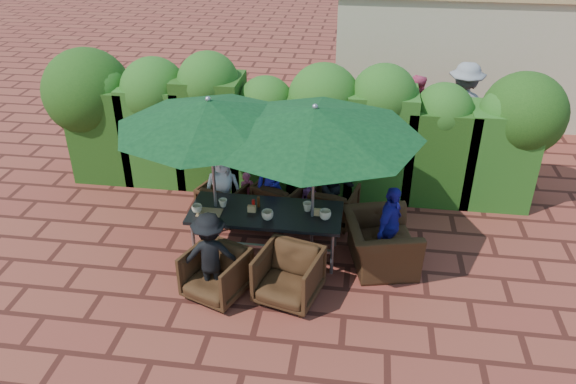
# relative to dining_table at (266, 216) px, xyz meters

# --- Properties ---
(ground) EXTENTS (80.00, 80.00, 0.00)m
(ground) POSITION_rel_dining_table_xyz_m (0.14, -0.14, -0.67)
(ground) COLOR maroon
(ground) RESTS_ON ground
(dining_table) EXTENTS (2.23, 0.90, 0.75)m
(dining_table) POSITION_rel_dining_table_xyz_m (0.00, 0.00, 0.00)
(dining_table) COLOR black
(dining_table) RESTS_ON ground
(umbrella_left) EXTENTS (2.64, 2.64, 2.46)m
(umbrella_left) POSITION_rel_dining_table_xyz_m (-0.76, 0.05, 1.54)
(umbrella_left) COLOR gray
(umbrella_left) RESTS_ON ground
(umbrella_right) EXTENTS (2.95, 2.95, 2.46)m
(umbrella_right) POSITION_rel_dining_table_xyz_m (0.69, -0.03, 1.54)
(umbrella_right) COLOR gray
(umbrella_right) RESTS_ON ground
(chair_far_left) EXTENTS (0.86, 0.84, 0.70)m
(chair_far_left) POSITION_rel_dining_table_xyz_m (-0.87, 0.92, -0.32)
(chair_far_left) COLOR black
(chair_far_left) RESTS_ON ground
(chair_far_mid) EXTENTS (0.96, 0.94, 0.77)m
(chair_far_mid) POSITION_rel_dining_table_xyz_m (0.07, 1.06, -0.29)
(chair_far_mid) COLOR black
(chair_far_mid) RESTS_ON ground
(chair_far_right) EXTENTS (0.83, 0.80, 0.71)m
(chair_far_right) POSITION_rel_dining_table_xyz_m (0.95, 1.04, -0.32)
(chair_far_right) COLOR black
(chair_far_right) RESTS_ON ground
(chair_near_left) EXTENTS (0.95, 0.92, 0.77)m
(chair_near_left) POSITION_rel_dining_table_xyz_m (-0.51, -1.03, -0.29)
(chair_near_left) COLOR black
(chair_near_left) RESTS_ON ground
(chair_near_right) EXTENTS (0.95, 0.92, 0.81)m
(chair_near_right) POSITION_rel_dining_table_xyz_m (0.48, -0.97, -0.27)
(chair_near_right) COLOR black
(chair_near_right) RESTS_ON ground
(chair_end_right) EXTENTS (0.97, 1.26, 0.98)m
(chair_end_right) POSITION_rel_dining_table_xyz_m (1.69, -0.01, -0.18)
(chair_end_right) COLOR black
(chair_end_right) RESTS_ON ground
(adult_far_left) EXTENTS (0.62, 0.40, 1.21)m
(adult_far_left) POSITION_rel_dining_table_xyz_m (-0.86, 0.86, -0.07)
(adult_far_left) COLOR white
(adult_far_left) RESTS_ON ground
(adult_far_mid) EXTENTS (0.57, 0.51, 1.33)m
(adult_far_mid) POSITION_rel_dining_table_xyz_m (-0.07, 0.94, -0.01)
(adult_far_mid) COLOR #1F1C99
(adult_far_mid) RESTS_ON ground
(adult_far_right) EXTENTS (0.69, 0.54, 1.27)m
(adult_far_right) POSITION_rel_dining_table_xyz_m (0.95, 1.04, -0.04)
(adult_far_right) COLOR black
(adult_far_right) RESTS_ON ground
(adult_near_left) EXTENTS (0.86, 0.53, 1.25)m
(adult_near_left) POSITION_rel_dining_table_xyz_m (-0.57, -1.00, -0.05)
(adult_near_left) COLOR black
(adult_near_left) RESTS_ON ground
(adult_end_right) EXTENTS (0.64, 0.82, 1.26)m
(adult_end_right) POSITION_rel_dining_table_xyz_m (1.81, 0.04, -0.05)
(adult_end_right) COLOR #1F1C99
(adult_end_right) RESTS_ON ground
(child_left) EXTENTS (0.34, 0.31, 0.78)m
(child_left) POSITION_rel_dining_table_xyz_m (-0.50, 1.08, -0.28)
(child_left) COLOR #DD4E7C
(child_left) RESTS_ON ground
(child_right) EXTENTS (0.33, 0.30, 0.78)m
(child_right) POSITION_rel_dining_table_xyz_m (0.54, 0.99, -0.29)
(child_right) COLOR #A750AD
(child_right) RESTS_ON ground
(pedestrian_a) EXTENTS (1.57, 1.29, 1.63)m
(pedestrian_a) POSITION_rel_dining_table_xyz_m (1.61, 4.07, 0.14)
(pedestrian_a) COLOR #268B28
(pedestrian_a) RESTS_ON ground
(pedestrian_b) EXTENTS (0.83, 0.62, 1.54)m
(pedestrian_b) POSITION_rel_dining_table_xyz_m (2.35, 4.31, 0.10)
(pedestrian_b) COLOR #DD4E7C
(pedestrian_b) RESTS_ON ground
(pedestrian_c) EXTENTS (1.25, 0.66, 1.89)m
(pedestrian_c) POSITION_rel_dining_table_xyz_m (3.29, 4.12, 0.27)
(pedestrian_c) COLOR gray
(pedestrian_c) RESTS_ON ground
(cup_a) EXTENTS (0.15, 0.15, 0.12)m
(cup_a) POSITION_rel_dining_table_xyz_m (-0.98, -0.16, 0.14)
(cup_a) COLOR beige
(cup_a) RESTS_ON dining_table
(cup_b) EXTENTS (0.13, 0.13, 0.12)m
(cup_b) POSITION_rel_dining_table_xyz_m (-0.65, 0.05, 0.14)
(cup_b) COLOR beige
(cup_b) RESTS_ON dining_table
(cup_c) EXTENTS (0.17, 0.17, 0.14)m
(cup_c) POSITION_rel_dining_table_xyz_m (0.07, -0.20, 0.14)
(cup_c) COLOR beige
(cup_c) RESTS_ON dining_table
(cup_d) EXTENTS (0.14, 0.14, 0.13)m
(cup_d) POSITION_rel_dining_table_xyz_m (0.60, 0.11, 0.14)
(cup_d) COLOR beige
(cup_d) RESTS_ON dining_table
(cup_e) EXTENTS (0.17, 0.17, 0.14)m
(cup_e) POSITION_rel_dining_table_xyz_m (0.88, -0.08, 0.14)
(cup_e) COLOR beige
(cup_e) RESTS_ON dining_table
(ketchup_bottle) EXTENTS (0.04, 0.04, 0.17)m
(ketchup_bottle) POSITION_rel_dining_table_xyz_m (-0.18, 0.02, 0.16)
(ketchup_bottle) COLOR #B20C0A
(ketchup_bottle) RESTS_ON dining_table
(sauce_bottle) EXTENTS (0.04, 0.04, 0.17)m
(sauce_bottle) POSITION_rel_dining_table_xyz_m (-0.12, 0.12, 0.16)
(sauce_bottle) COLOR #4C230C
(sauce_bottle) RESTS_ON dining_table
(serving_tray) EXTENTS (0.35, 0.25, 0.02)m
(serving_tray) POSITION_rel_dining_table_xyz_m (-0.80, -0.16, 0.08)
(serving_tray) COLOR olive
(serving_tray) RESTS_ON dining_table
(number_block_left) EXTENTS (0.12, 0.06, 0.10)m
(number_block_left) POSITION_rel_dining_table_xyz_m (-0.20, -0.04, 0.13)
(number_block_left) COLOR #D9B16F
(number_block_left) RESTS_ON dining_table
(number_block_right) EXTENTS (0.12, 0.06, 0.10)m
(number_block_right) POSITION_rel_dining_table_xyz_m (0.76, 0.01, 0.13)
(number_block_right) COLOR #D9B16F
(number_block_right) RESTS_ON dining_table
(hedge_wall) EXTENTS (9.10, 1.60, 2.46)m
(hedge_wall) POSITION_rel_dining_table_xyz_m (-0.11, 2.18, 0.63)
(hedge_wall) COLOR #14350E
(hedge_wall) RESTS_ON ground
(building) EXTENTS (6.20, 3.08, 3.20)m
(building) POSITION_rel_dining_table_xyz_m (3.64, 6.86, 0.93)
(building) COLOR #C5B092
(building) RESTS_ON ground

